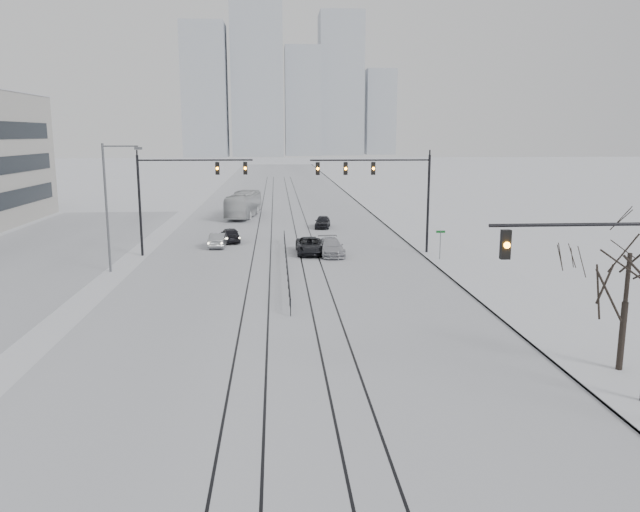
% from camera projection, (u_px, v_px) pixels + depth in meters
% --- Properties ---
extents(road, '(22.00, 260.00, 0.02)m').
position_uv_depth(road, '(282.00, 216.00, 74.51)').
color(road, silver).
rests_on(road, ground).
extents(sidewalk_east, '(5.00, 260.00, 0.16)m').
position_uv_depth(sidewalk_east, '(394.00, 214.00, 75.43)').
color(sidewalk_east, silver).
rests_on(sidewalk_east, ground).
extents(curb, '(0.10, 260.00, 0.12)m').
position_uv_depth(curb, '(374.00, 215.00, 75.26)').
color(curb, gray).
rests_on(curb, ground).
extents(parking_strip, '(14.00, 60.00, 0.03)m').
position_uv_depth(parking_strip, '(29.00, 259.00, 48.64)').
color(parking_strip, silver).
rests_on(parking_strip, ground).
extents(tram_rails, '(5.30, 180.00, 0.01)m').
position_uv_depth(tram_rails, '(285.00, 245.00, 54.92)').
color(tram_rails, black).
rests_on(tram_rails, ground).
extents(skyline, '(96.00, 48.00, 72.00)m').
position_uv_depth(skyline, '(287.00, 86.00, 278.10)').
color(skyline, '#A5ACB5').
rests_on(skyline, ground).
extents(traffic_mast_near, '(6.10, 0.37, 7.00)m').
position_uv_depth(traffic_mast_near, '(610.00, 283.00, 21.51)').
color(traffic_mast_near, black).
rests_on(traffic_mast_near, ground).
extents(traffic_mast_ne, '(9.60, 0.37, 8.00)m').
position_uv_depth(traffic_mast_ne, '(387.00, 183.00, 49.49)').
color(traffic_mast_ne, black).
rests_on(traffic_mast_ne, ground).
extents(traffic_mast_nw, '(9.10, 0.37, 8.00)m').
position_uv_depth(traffic_mast_nw, '(177.00, 186.00, 49.35)').
color(traffic_mast_nw, black).
rests_on(traffic_mast_nw, ground).
extents(street_light_west, '(2.73, 0.25, 9.00)m').
position_uv_depth(street_light_west, '(110.00, 199.00, 43.29)').
color(street_light_west, '#595B60').
rests_on(street_light_west, ground).
extents(bare_tree, '(4.40, 4.40, 6.10)m').
position_uv_depth(bare_tree, '(629.00, 266.00, 24.63)').
color(bare_tree, black).
rests_on(bare_tree, ground).
extents(median_fence, '(0.06, 24.00, 1.00)m').
position_uv_depth(median_fence, '(287.00, 262.00, 45.04)').
color(median_fence, black).
rests_on(median_fence, ground).
extents(street_sign, '(0.70, 0.06, 2.40)m').
position_uv_depth(street_sign, '(440.00, 241.00, 47.61)').
color(street_sign, '#595B60').
rests_on(street_sign, ground).
extents(sedan_sb_inner, '(2.29, 4.11, 1.32)m').
position_uv_depth(sedan_sb_inner, '(230.00, 235.00, 56.28)').
color(sedan_sb_inner, black).
rests_on(sedan_sb_inner, ground).
extents(sedan_sb_outer, '(1.47, 3.82, 1.24)m').
position_uv_depth(sedan_sb_outer, '(218.00, 240.00, 53.80)').
color(sedan_sb_outer, '#999CA0').
rests_on(sedan_sb_outer, ground).
extents(sedan_nb_front, '(2.22, 4.72, 1.30)m').
position_uv_depth(sedan_nb_front, '(310.00, 246.00, 50.77)').
color(sedan_nb_front, black).
rests_on(sedan_nb_front, ground).
extents(sedan_nb_right, '(2.11, 4.70, 1.34)m').
position_uv_depth(sedan_nb_right, '(331.00, 247.00, 50.13)').
color(sedan_nb_right, '#AEAFB6').
rests_on(sedan_nb_right, ground).
extents(sedan_nb_far, '(2.01, 3.86, 1.26)m').
position_uv_depth(sedan_nb_far, '(323.00, 222.00, 64.89)').
color(sedan_nb_far, black).
rests_on(sedan_nb_far, ground).
extents(box_truck, '(3.95, 10.68, 2.91)m').
position_uv_depth(box_truck, '(244.00, 205.00, 73.20)').
color(box_truck, silver).
rests_on(box_truck, ground).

